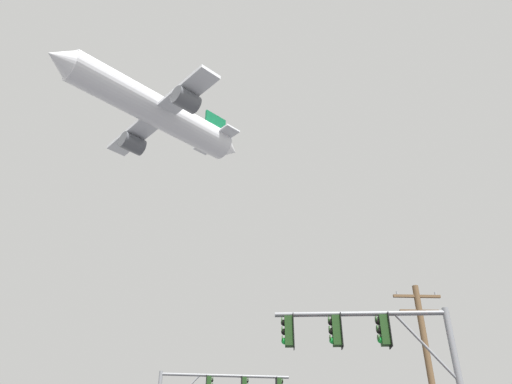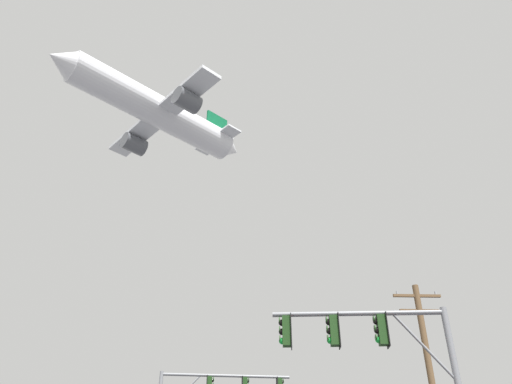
{
  "view_description": "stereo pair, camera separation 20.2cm",
  "coord_description": "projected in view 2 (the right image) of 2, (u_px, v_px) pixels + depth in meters",
  "views": [
    {
      "loc": [
        -0.57,
        -5.9,
        1.49
      ],
      "look_at": [
        0.47,
        17.96,
        15.74
      ],
      "focal_mm": 34.43,
      "sensor_mm": 36.0,
      "label": 1
    },
    {
      "loc": [
        -0.37,
        -5.9,
        1.49
      ],
      "look_at": [
        0.47,
        17.96,
        15.74
      ],
      "focal_mm": 34.43,
      "sensor_mm": 36.0,
      "label": 2
    }
  ],
  "objects": [
    {
      "name": "signal_pole_near",
      "position": [
        381.0,
        355.0,
        14.57
      ],
      "size": [
        5.38,
        0.73,
        6.2
      ],
      "color": "slate",
      "rests_on": "ground"
    },
    {
      "name": "airplane",
      "position": [
        156.0,
        111.0,
        48.19
      ],
      "size": [
        17.94,
        16.11,
        5.86
      ],
      "color": "white"
    }
  ]
}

